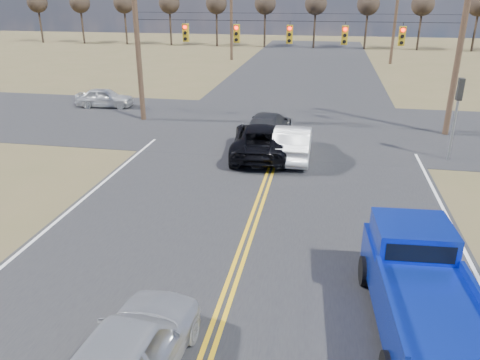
% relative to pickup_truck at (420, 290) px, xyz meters
% --- Properties ---
extents(ground, '(160.00, 160.00, 0.00)m').
position_rel_pickup_truck_xyz_m(ground, '(-4.72, -0.64, -1.03)').
color(ground, brown).
rests_on(ground, ground).
extents(road_main, '(14.00, 120.00, 0.02)m').
position_rel_pickup_truck_xyz_m(road_main, '(-4.72, 9.36, -1.03)').
color(road_main, '#28282B').
rests_on(road_main, ground).
extents(road_cross, '(120.00, 12.00, 0.02)m').
position_rel_pickup_truck_xyz_m(road_cross, '(-4.72, 17.36, -1.03)').
color(road_cross, '#28282B').
rests_on(road_cross, ground).
extents(signal_gantry, '(19.60, 4.83, 10.00)m').
position_rel_pickup_truck_xyz_m(signal_gantry, '(-4.22, 17.14, 4.04)').
color(signal_gantry, '#473323').
rests_on(signal_gantry, ground).
extents(utility_poles, '(19.60, 58.32, 10.00)m').
position_rel_pickup_truck_xyz_m(utility_poles, '(-4.72, 16.36, 4.20)').
color(utility_poles, '#473323').
rests_on(utility_poles, ground).
extents(treeline, '(87.00, 117.80, 7.40)m').
position_rel_pickup_truck_xyz_m(treeline, '(-4.72, 26.32, 4.67)').
color(treeline, '#33261C').
rests_on(treeline, ground).
extents(pickup_truck, '(2.56, 5.78, 2.12)m').
position_rel_pickup_truck_xyz_m(pickup_truck, '(0.00, 0.00, 0.00)').
color(pickup_truck, black).
rests_on(pickup_truck, ground).
extents(silver_suv, '(2.17, 4.74, 1.58)m').
position_rel_pickup_truck_xyz_m(silver_suv, '(-6.06, -3.00, -0.24)').
color(silver_suv, '#B5B7BE').
rests_on(silver_suv, ground).
extents(black_suv, '(3.16, 5.92, 1.58)m').
position_rel_pickup_truck_xyz_m(black_suv, '(-5.52, 11.90, -0.24)').
color(black_suv, black).
rests_on(black_suv, ground).
extents(white_car_queue, '(1.73, 4.85, 1.59)m').
position_rel_pickup_truck_xyz_m(white_car_queue, '(-3.92, 11.88, -0.23)').
color(white_car_queue, silver).
rests_on(white_car_queue, ground).
extents(dgrey_car_queue, '(2.39, 5.07, 1.43)m').
position_rel_pickup_truck_xyz_m(dgrey_car_queue, '(-5.52, 14.86, -0.31)').
color(dgrey_car_queue, '#2F3034').
rests_on(dgrey_car_queue, ground).
extents(cross_car_west, '(2.05, 4.05, 1.32)m').
position_rel_pickup_truck_xyz_m(cross_car_west, '(-17.60, 20.14, -0.37)').
color(cross_car_west, silver).
rests_on(cross_car_west, ground).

